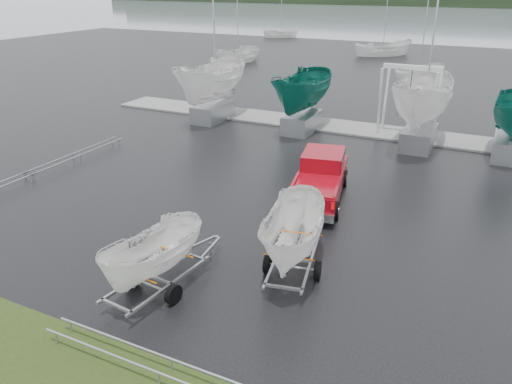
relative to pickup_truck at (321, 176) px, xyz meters
name	(u,v)px	position (x,y,z in m)	size (l,w,h in m)	color
ground_plane	(220,199)	(-3.72, -2.16, -0.95)	(120.00, 120.00, 0.00)	black
lake	(459,24)	(-3.72, 97.84, -0.95)	(300.00, 300.00, 0.00)	gray
dock	(321,124)	(-3.72, 10.84, -0.90)	(30.00, 3.00, 0.12)	gray
pickup_truck	(321,176)	(0.00, 0.00, 0.00)	(2.90, 5.71, 1.81)	maroon
trailer_hitched	(296,191)	(1.24, -6.08, 1.87)	(2.10, 3.76, 5.20)	#93969B
trailer_parked	(151,219)	(-1.99, -8.86, 1.49)	(1.83, 3.70, 4.46)	#93969B
boat_hoist	(410,91)	(1.56, 10.84, 1.72)	(3.30, 2.18, 4.12)	silver
keelboat_0	(211,52)	(-10.53, 8.85, 3.45)	(2.76, 3.20, 10.94)	#93969B
keelboat_1	(304,64)	(-4.32, 9.04, 3.09)	(2.54, 3.20, 7.86)	#93969B
keelboat_2	(429,62)	(2.63, 8.85, 3.68)	(2.91, 3.20, 11.09)	#93969B
mast_rack_0	(76,154)	(-12.72, -1.16, -0.60)	(0.56, 6.50, 0.06)	#93969B
mast_rack_2	(165,366)	(0.28, -11.66, -0.60)	(7.00, 0.56, 0.06)	#93969B
moored_boat_0	(238,62)	(-20.58, 31.36, -0.94)	(3.12, 3.18, 11.59)	white
moored_boat_1	(382,56)	(-7.34, 43.86, -0.94)	(4.00, 3.99, 11.72)	white
moored_boat_2	(418,81)	(-0.65, 29.08, -0.94)	(3.04, 3.06, 10.87)	white
moored_boat_4	(281,37)	(-26.48, 57.07, -0.94)	(3.03, 3.01, 10.86)	white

